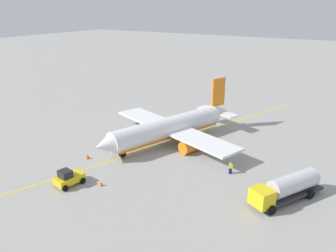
{
  "coord_description": "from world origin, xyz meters",
  "views": [
    {
      "loc": [
        44.73,
        27.94,
        22.04
      ],
      "look_at": [
        0.0,
        0.0,
        3.0
      ],
      "focal_mm": 36.09,
      "sensor_mm": 36.0,
      "label": 1
    }
  ],
  "objects_px": {
    "airplane": "(170,128)",
    "safety_cone_nose": "(88,157)",
    "pushback_tug": "(68,178)",
    "safety_cone_wingtip": "(101,184)",
    "fuel_tanker": "(287,187)",
    "refueling_worker": "(231,168)"
  },
  "relations": [
    {
      "from": "fuel_tanker",
      "to": "safety_cone_nose",
      "type": "height_order",
      "value": "fuel_tanker"
    },
    {
      "from": "airplane",
      "to": "safety_cone_nose",
      "type": "bearing_deg",
      "value": -30.2
    },
    {
      "from": "pushback_tug",
      "to": "safety_cone_wingtip",
      "type": "bearing_deg",
      "value": 118.88
    },
    {
      "from": "fuel_tanker",
      "to": "airplane",
      "type": "bearing_deg",
      "value": -111.1
    },
    {
      "from": "airplane",
      "to": "pushback_tug",
      "type": "distance_m",
      "value": 19.7
    },
    {
      "from": "refueling_worker",
      "to": "safety_cone_nose",
      "type": "height_order",
      "value": "refueling_worker"
    },
    {
      "from": "refueling_worker",
      "to": "safety_cone_wingtip",
      "type": "distance_m",
      "value": 17.58
    },
    {
      "from": "airplane",
      "to": "fuel_tanker",
      "type": "height_order",
      "value": "airplane"
    },
    {
      "from": "pushback_tug",
      "to": "airplane",
      "type": "bearing_deg",
      "value": 169.66
    },
    {
      "from": "fuel_tanker",
      "to": "refueling_worker",
      "type": "xyz_separation_m",
      "value": [
        -2.87,
        -8.16,
        -0.9
      ]
    },
    {
      "from": "fuel_tanker",
      "to": "refueling_worker",
      "type": "bearing_deg",
      "value": -109.4
    },
    {
      "from": "refueling_worker",
      "to": "safety_cone_nose",
      "type": "xyz_separation_m",
      "value": [
        6.99,
        -20.17,
        -0.46
      ]
    },
    {
      "from": "airplane",
      "to": "safety_cone_wingtip",
      "type": "distance_m",
      "value": 17.43
    },
    {
      "from": "pushback_tug",
      "to": "safety_cone_wingtip",
      "type": "relative_size",
      "value": 6.4
    },
    {
      "from": "airplane",
      "to": "refueling_worker",
      "type": "bearing_deg",
      "value": 67.85
    },
    {
      "from": "pushback_tug",
      "to": "refueling_worker",
      "type": "relative_size",
      "value": 2.27
    },
    {
      "from": "airplane",
      "to": "safety_cone_nose",
      "type": "height_order",
      "value": "airplane"
    },
    {
      "from": "fuel_tanker",
      "to": "safety_cone_nose",
      "type": "relative_size",
      "value": 14.1
    },
    {
      "from": "safety_cone_nose",
      "to": "safety_cone_wingtip",
      "type": "xyz_separation_m",
      "value": [
        5.0,
        7.31,
        -0.06
      ]
    },
    {
      "from": "fuel_tanker",
      "to": "refueling_worker",
      "type": "distance_m",
      "value": 8.7
    },
    {
      "from": "safety_cone_nose",
      "to": "safety_cone_wingtip",
      "type": "height_order",
      "value": "safety_cone_nose"
    },
    {
      "from": "fuel_tanker",
      "to": "safety_cone_wingtip",
      "type": "bearing_deg",
      "value": -66.56
    }
  ]
}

